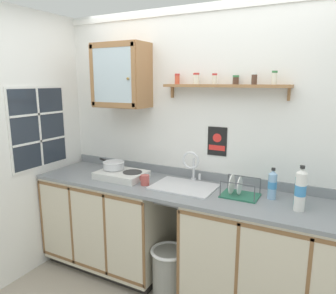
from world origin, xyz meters
TOP-DOWN VIEW (x-y plane):
  - back_wall at (0.00, 0.65)m, footprint 3.56×0.07m
  - side_wall_left at (-1.51, -0.29)m, footprint 0.05×3.43m
  - lower_cabinet_run at (-0.86, 0.32)m, footprint 1.23×0.64m
  - lower_cabinet_run_right at (0.76, 0.32)m, footprint 1.42×0.64m
  - countertop at (0.00, 0.31)m, footprint 2.92×0.66m
  - backsplash at (0.00, 0.62)m, footprint 2.92×0.02m
  - sink at (-0.04, 0.35)m, footprint 0.54×0.43m
  - hot_plate_stove at (-0.68, 0.30)m, footprint 0.45×0.33m
  - saucepan at (-0.79, 0.33)m, footprint 0.34×0.21m
  - bottle_detergent_teal_0 at (0.87, 0.36)m, footprint 0.06×0.06m
  - bottle_water_blue_1 at (0.67, 0.41)m, footprint 0.07×0.07m
  - bottle_opaque_white_2 at (0.88, 0.26)m, footprint 0.08×0.08m
  - dish_rack at (0.43, 0.35)m, footprint 0.29×0.22m
  - mug at (-0.38, 0.23)m, footprint 0.11×0.08m
  - wall_cabinet at (-0.78, 0.48)m, footprint 0.52×0.32m
  - spice_shelf at (0.20, 0.56)m, footprint 1.08×0.14m
  - warning_sign at (0.14, 0.63)m, footprint 0.18×0.01m
  - window at (-1.48, 0.07)m, footprint 0.03×0.66m
  - trash_bin at (-0.09, 0.15)m, footprint 0.32×0.32m

SIDE VIEW (x-z plane):
  - trash_bin at x=-0.09m, z-range 0.01..0.45m
  - lower_cabinet_run_right at x=0.76m, z-range 0.00..0.92m
  - lower_cabinet_run at x=-0.86m, z-range 0.00..0.92m
  - sink at x=-0.04m, z-range 0.71..1.13m
  - countertop at x=0.00m, z-range 0.92..0.95m
  - hot_plate_stove at x=-0.68m, z-range 0.95..1.02m
  - dish_rack at x=0.43m, z-range 0.90..1.07m
  - backsplash at x=0.00m, z-range 0.95..1.03m
  - mug at x=-0.38m, z-range 0.95..1.04m
  - saucepan at x=-0.79m, z-range 1.02..1.10m
  - bottle_water_blue_1 at x=0.67m, z-range 0.94..1.19m
  - bottle_detergent_teal_0 at x=0.87m, z-range 0.94..1.20m
  - bottle_opaque_white_2 at x=0.88m, z-range 0.94..1.27m
  - side_wall_left at x=-1.51m, z-range 0.00..2.49m
  - back_wall at x=0.00m, z-range 0.01..2.50m
  - warning_sign at x=0.14m, z-range 1.19..1.45m
  - window at x=-1.48m, z-range 1.01..1.80m
  - spice_shelf at x=0.20m, z-range 1.71..1.93m
  - wall_cabinet at x=-0.78m, z-range 1.60..2.20m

